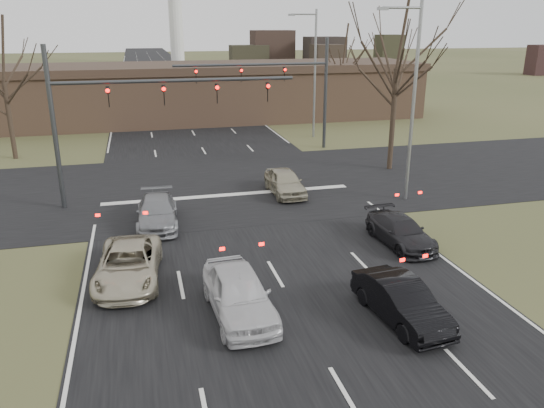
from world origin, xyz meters
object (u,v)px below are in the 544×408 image
(building, at_px, (205,92))
(mast_arm_near, at_px, (122,105))
(car_silver_suv, at_px, (128,264))
(car_black_hatch, at_px, (401,301))
(car_grey_ahead, at_px, (157,212))
(mast_arm_far, at_px, (289,81))
(streetlight_right_near, at_px, (411,93))
(car_charcoal_sedan, at_px, (401,231))
(car_silver_ahead, at_px, (285,182))
(car_white_sedan, at_px, (239,293))
(streetlight_right_far, at_px, (313,68))

(building, xyz_separation_m, mast_arm_near, (-7.23, -25.00, 2.41))
(car_silver_suv, distance_m, car_black_hatch, 9.59)
(car_silver_suv, bearing_deg, car_grey_ahead, 82.59)
(mast_arm_far, relative_size, streetlight_right_near, 1.11)
(car_charcoal_sedan, bearing_deg, car_black_hatch, -120.19)
(car_black_hatch, distance_m, car_silver_ahead, 13.53)
(streetlight_right_near, relative_size, car_charcoal_sedan, 2.45)
(car_black_hatch, height_order, car_grey_ahead, car_black_hatch)
(car_white_sedan, bearing_deg, car_charcoal_sedan, 24.38)
(building, relative_size, car_black_hatch, 10.58)
(car_grey_ahead, bearing_deg, streetlight_right_far, 55.93)
(car_white_sedan, height_order, car_silver_ahead, car_white_sedan)
(mast_arm_near, distance_m, car_black_hatch, 16.88)
(car_silver_suv, relative_size, car_grey_ahead, 1.06)
(building, distance_m, car_silver_suv, 35.03)
(streetlight_right_near, xyz_separation_m, car_white_sedan, (-10.67, -9.51, -4.82))
(streetlight_right_near, bearing_deg, car_silver_ahead, 157.11)
(streetlight_right_near, distance_m, car_silver_ahead, 7.99)
(streetlight_right_far, height_order, car_white_sedan, streetlight_right_far)
(building, bearing_deg, car_black_hatch, -88.53)
(mast_arm_far, height_order, car_charcoal_sedan, mast_arm_far)
(car_white_sedan, bearing_deg, car_grey_ahead, 100.66)
(car_white_sedan, relative_size, car_charcoal_sedan, 1.10)
(car_black_hatch, bearing_deg, mast_arm_near, 113.89)
(streetlight_right_near, xyz_separation_m, car_silver_suv, (-14.09, -6.21, -4.93))
(mast_arm_far, xyz_separation_m, streetlight_right_near, (2.64, -13.00, 0.57))
(building, distance_m, streetlight_right_near, 28.97)
(streetlight_right_far, bearing_deg, car_black_hatch, -102.69)
(car_silver_suv, height_order, car_grey_ahead, car_silver_suv)
(mast_arm_far, relative_size, streetlight_right_far, 1.11)
(mast_arm_near, bearing_deg, car_charcoal_sedan, -37.62)
(mast_arm_near, relative_size, streetlight_right_far, 1.21)
(car_silver_ahead, bearing_deg, car_grey_ahead, -156.19)
(car_charcoal_sedan, height_order, car_silver_ahead, car_silver_ahead)
(streetlight_right_far, relative_size, car_silver_suv, 2.12)
(building, distance_m, car_charcoal_sedan, 33.81)
(streetlight_right_far, height_order, car_charcoal_sedan, streetlight_right_far)
(mast_arm_near, bearing_deg, car_silver_suv, -90.22)
(car_grey_ahead, bearing_deg, car_silver_suv, -100.07)
(mast_arm_near, distance_m, car_silver_suv, 10.21)
(building, xyz_separation_m, car_silver_ahead, (1.00, -25.54, -1.98))
(car_black_hatch, bearing_deg, car_silver_ahead, 83.56)
(car_grey_ahead, bearing_deg, streetlight_right_near, 6.04)
(car_silver_suv, bearing_deg, car_charcoal_sedan, 9.06)
(car_black_hatch, relative_size, car_grey_ahead, 0.90)
(mast_arm_near, height_order, mast_arm_far, same)
(streetlight_right_near, xyz_separation_m, car_black_hatch, (-5.82, -11.07, -4.93))
(streetlight_right_near, bearing_deg, car_charcoal_sedan, -118.41)
(car_black_hatch, bearing_deg, car_silver_suv, 143.10)
(streetlight_right_far, xyz_separation_m, car_silver_suv, (-14.59, -23.21, -4.93))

